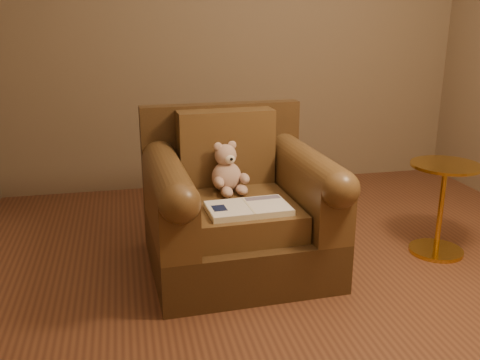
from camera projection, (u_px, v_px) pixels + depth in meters
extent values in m
plane|color=brown|center=(309.00, 287.00, 3.01)|extent=(4.00, 4.00, 0.00)
cube|color=#766148|center=(235.00, 29.00, 4.47)|extent=(4.00, 0.02, 2.70)
cube|color=#422C16|center=(238.00, 244.00, 3.22)|extent=(1.07, 1.02, 0.29)
cube|color=#422C16|center=(221.00, 152.00, 3.48)|extent=(1.03, 0.14, 0.64)
cube|color=brown|center=(240.00, 213.00, 3.10)|extent=(0.62, 0.74, 0.15)
cube|color=brown|center=(226.00, 147.00, 3.34)|extent=(0.60, 0.19, 0.46)
cube|color=brown|center=(169.00, 205.00, 2.98)|extent=(0.24, 0.88, 0.33)
cube|color=brown|center=(307.00, 193.00, 3.18)|extent=(0.24, 0.88, 0.33)
cylinder|color=brown|center=(168.00, 177.00, 2.93)|extent=(0.24, 0.88, 0.21)
cylinder|color=brown|center=(308.00, 166.00, 3.13)|extent=(0.24, 0.88, 0.21)
ellipsoid|color=tan|center=(227.00, 177.00, 3.23)|extent=(0.18, 0.16, 0.19)
sphere|color=tan|center=(226.00, 155.00, 3.20)|extent=(0.13, 0.13, 0.13)
ellipsoid|color=tan|center=(218.00, 147.00, 3.16)|extent=(0.05, 0.03, 0.05)
ellipsoid|color=tan|center=(232.00, 145.00, 3.20)|extent=(0.05, 0.03, 0.05)
ellipsoid|color=beige|center=(230.00, 159.00, 3.14)|extent=(0.06, 0.04, 0.05)
sphere|color=black|center=(232.00, 159.00, 3.13)|extent=(0.02, 0.02, 0.02)
ellipsoid|color=tan|center=(219.00, 182.00, 3.13)|extent=(0.06, 0.12, 0.06)
ellipsoid|color=tan|center=(244.00, 178.00, 3.20)|extent=(0.06, 0.12, 0.06)
ellipsoid|color=tan|center=(227.00, 192.00, 3.13)|extent=(0.07, 0.12, 0.06)
ellipsoid|color=tan|center=(242.00, 190.00, 3.17)|extent=(0.07, 0.12, 0.06)
cube|color=beige|center=(248.00, 209.00, 2.91)|extent=(0.46, 0.29, 0.03)
cube|color=white|center=(228.00, 208.00, 2.87)|extent=(0.23, 0.28, 0.00)
cube|color=white|center=(268.00, 204.00, 2.93)|extent=(0.23, 0.28, 0.00)
cube|color=beige|center=(248.00, 205.00, 2.90)|extent=(0.02, 0.27, 0.00)
cube|color=#0F1638|center=(219.00, 208.00, 2.86)|extent=(0.08, 0.10, 0.00)
cube|color=slate|center=(262.00, 198.00, 3.02)|extent=(0.20, 0.07, 0.00)
cylinder|color=gold|center=(436.00, 250.00, 3.44)|extent=(0.34, 0.34, 0.03)
cylinder|color=gold|center=(441.00, 209.00, 3.36)|extent=(0.03, 0.03, 0.55)
cylinder|color=gold|center=(446.00, 165.00, 3.27)|extent=(0.42, 0.42, 0.02)
cylinder|color=gold|center=(446.00, 167.00, 3.28)|extent=(0.03, 0.03, 0.02)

